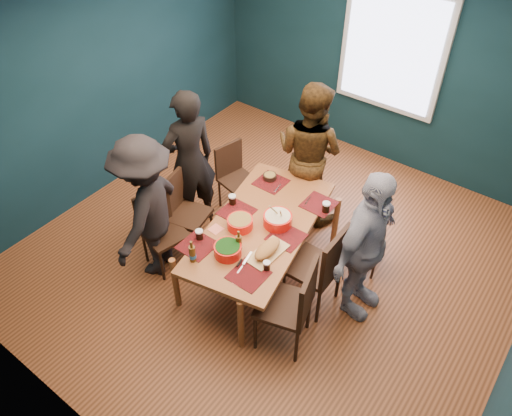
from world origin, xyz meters
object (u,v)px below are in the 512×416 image
Objects in this scene: chair_right_mid at (323,264)px; bowl_salad at (240,223)px; dining_table at (261,229)px; person_near_left at (147,209)px; chair_right_far at (373,234)px; person_back at (309,153)px; person_far_left at (189,161)px; person_right at (366,248)px; bowl_herbs at (228,250)px; cutting_board at (267,250)px; chair_right_near at (294,301)px; chair_left_far at (234,172)px; bowl_dumpling at (278,219)px; chair_left_near at (159,224)px; chair_left_mid at (181,207)px.

chair_right_mid reaches higher than bowl_salad.
person_near_left reaches higher than dining_table.
person_back is (-1.06, 0.38, 0.38)m from chair_right_far.
chair_right_mid is 1.48m from person_back.
person_far_left reaches higher than person_right.
dining_table is 1.16× the size of person_far_left.
cutting_board is at bearing 37.59° from bowl_herbs.
chair_right_near is (-0.14, -1.30, 0.11)m from chair_right_far.
chair_right_mid is 0.59× the size of person_far_left.
chair_right_near is at bearing -22.84° from chair_left_far.
chair_right_near reaches higher than bowl_dumpling.
bowl_salad is at bearing 110.72° from person_right.
person_right is 6.44× the size of bowl_salad.
bowl_herbs is at bearing -145.67° from chair_right_mid.
person_near_left is 0.97m from bowl_herbs.
chair_left_near is 2.15m from person_right.
bowl_herbs reaches higher than bowl_salad.
chair_left_mid is at bearing 163.12° from person_near_left.
bowl_herbs is (0.16, -1.67, -0.09)m from person_back.
chair_right_near is (1.73, -0.05, 0.07)m from chair_left_near.
bowl_herbs is 0.37m from cutting_board.
bowl_salad is at bearing 91.46° from person_back.
chair_left_far is 1.59× the size of cutting_board.
chair_right_far is 1.06m from bowl_dumpling.
chair_right_mid is (1.71, 0.48, 0.07)m from chair_left_near.
person_near_left reaches higher than bowl_herbs.
person_back is (0.81, 1.63, 0.34)m from chair_left_near.
chair_left_near is at bearing 33.20° from person_far_left.
person_near_left is at bearing 65.85° from person_back.
chair_left_mid is 1.78m from chair_right_near.
cutting_board is at bearing -56.52° from dining_table.
person_back is at bearing 86.92° from dining_table.
bowl_dumpling reaches higher than chair_left_far.
person_near_left reaches higher than chair_left_near.
bowl_herbs is (-0.00, -0.52, 0.13)m from dining_table.
chair_left_near is 1.08× the size of chair_right_far.
person_back is at bearing 102.75° from chair_right_near.
person_far_left is 6.61× the size of bowl_herbs.
chair_right_near is 0.61× the size of person_right.
cutting_board is (1.43, -0.50, -0.10)m from person_far_left.
chair_right_far is 0.48× the size of person_back.
cutting_board is (1.22, -1.01, 0.27)m from chair_left_far.
person_near_left is at bearing -73.31° from chair_left_near.
chair_left_near is at bearing -164.92° from dining_table.
person_near_left reaches higher than chair_right_mid.
person_near_left is at bearing -161.08° from chair_right_mid.
chair_left_far is 1.37m from person_near_left.
chair_right_mid reaches higher than chair_left_near.
person_right is at bearing 142.55° from person_back.
chair_right_near is (1.73, -0.38, 0.07)m from chair_left_mid.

